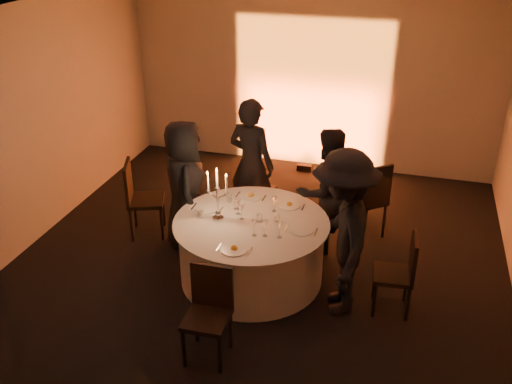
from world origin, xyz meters
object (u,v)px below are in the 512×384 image
(candelabra, at_px, (218,202))
(chair_back_right, at_px, (369,196))
(guest_back_left, at_px, (251,164))
(chair_back_left, at_px, (257,187))
(chair_right, at_px, (401,270))
(banquet_table, at_px, (251,250))
(chair_left, at_px, (139,194))
(coffee_cup, at_px, (201,214))
(chair_front, at_px, (209,308))
(guest_back_right, at_px, (326,191))
(guest_left, at_px, (185,185))
(guest_right, at_px, (343,234))

(candelabra, bearing_deg, chair_back_right, 40.56)
(guest_back_left, bearing_deg, candelabra, 104.97)
(guest_back_left, bearing_deg, chair_back_left, -81.16)
(chair_right, bearing_deg, chair_back_left, -133.05)
(banquet_table, bearing_deg, chair_back_left, 102.95)
(chair_right, bearing_deg, chair_back_right, -166.51)
(chair_left, distance_m, guest_back_left, 1.54)
(chair_right, height_order, coffee_cup, chair_right)
(chair_right, xyz_separation_m, chair_front, (-1.75, -1.19, 0.02))
(banquet_table, relative_size, chair_front, 1.87)
(chair_left, relative_size, guest_back_right, 0.63)
(chair_back_left, bearing_deg, candelabra, 99.82)
(chair_right, relative_size, guest_back_left, 0.51)
(guest_left, bearing_deg, coffee_cup, -168.88)
(chair_back_right, relative_size, coffee_cup, 9.77)
(chair_back_left, height_order, guest_left, guest_left)
(candelabra, bearing_deg, guest_left, 138.92)
(chair_front, bearing_deg, banquet_table, 87.09)
(banquet_table, bearing_deg, coffee_cup, -176.87)
(banquet_table, xyz_separation_m, chair_left, (-1.71, 0.57, 0.21))
(guest_right, distance_m, coffee_cup, 1.70)
(chair_back_right, distance_m, candelabra, 2.14)
(chair_back_right, xyz_separation_m, guest_left, (-2.23, -0.82, 0.24))
(chair_back_right, relative_size, guest_left, 0.63)
(chair_left, bearing_deg, guest_back_right, -103.05)
(banquet_table, xyz_separation_m, coffee_cup, (-0.60, -0.03, 0.42))
(candelabra, bearing_deg, chair_front, -74.84)
(chair_right, height_order, chair_front, chair_front)
(chair_left, relative_size, guest_left, 0.61)
(coffee_cup, height_order, candelabra, candelabra)
(guest_back_right, relative_size, candelabra, 2.55)
(guest_back_right, bearing_deg, candelabra, 1.59)
(guest_back_left, bearing_deg, coffee_cup, 95.22)
(banquet_table, xyz_separation_m, chair_front, (-0.04, -1.33, 0.16))
(chair_left, bearing_deg, guest_back_left, -84.50)
(guest_right, bearing_deg, chair_front, -59.93)
(chair_back_left, height_order, chair_back_right, chair_back_right)
(guest_back_left, bearing_deg, chair_front, 113.32)
(chair_front, height_order, coffee_cup, chair_front)
(chair_right, xyz_separation_m, guest_back_right, (-1.00, 1.03, 0.30))
(chair_back_left, bearing_deg, banquet_table, 114.83)
(banquet_table, relative_size, guest_left, 1.06)
(guest_back_right, distance_m, candelabra, 1.45)
(guest_back_right, relative_size, coffee_cup, 15.01)
(guest_back_left, xyz_separation_m, coffee_cup, (-0.24, -1.26, -0.11))
(chair_left, distance_m, coffee_cup, 1.28)
(guest_left, bearing_deg, chair_front, -178.34)
(chair_back_left, height_order, coffee_cup, chair_back_left)
(guest_left, distance_m, coffee_cup, 0.68)
(chair_left, bearing_deg, chair_front, -158.99)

